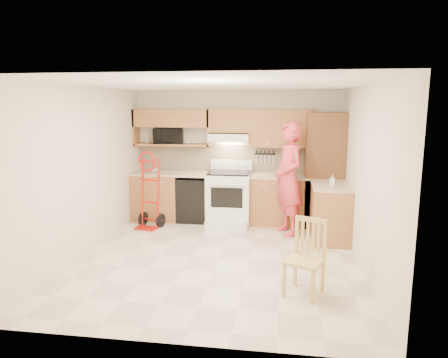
% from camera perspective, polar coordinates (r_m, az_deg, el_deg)
% --- Properties ---
extents(floor, '(4.00, 4.50, 0.02)m').
position_cam_1_polar(floor, '(6.17, -0.68, -11.02)').
color(floor, beige).
rests_on(floor, ground).
extents(ceiling, '(4.00, 4.50, 0.02)m').
position_cam_1_polar(ceiling, '(5.76, -0.73, 13.05)').
color(ceiling, white).
rests_on(ceiling, ground).
extents(wall_back, '(4.00, 0.02, 2.50)m').
position_cam_1_polar(wall_back, '(8.05, 1.81, 3.24)').
color(wall_back, beige).
rests_on(wall_back, ground).
extents(wall_front, '(4.00, 0.02, 2.50)m').
position_cam_1_polar(wall_front, '(3.67, -6.24, -5.22)').
color(wall_front, beige).
rests_on(wall_front, ground).
extents(wall_left, '(0.02, 4.50, 2.50)m').
position_cam_1_polar(wall_left, '(6.46, -18.61, 0.99)').
color(wall_left, beige).
rests_on(wall_left, ground).
extents(wall_right, '(0.02, 4.50, 2.50)m').
position_cam_1_polar(wall_right, '(5.87, 19.06, 0.09)').
color(wall_right, beige).
rests_on(wall_right, ground).
extents(backsplash, '(3.92, 0.03, 0.55)m').
position_cam_1_polar(backsplash, '(8.03, 1.78, 2.86)').
color(backsplash, beige).
rests_on(backsplash, wall_back).
extents(lower_cab_left, '(0.90, 0.60, 0.90)m').
position_cam_1_polar(lower_cab_left, '(8.21, -9.30, -2.43)').
color(lower_cab_left, '#AE7942').
rests_on(lower_cab_left, ground).
extents(dishwasher, '(0.60, 0.60, 0.85)m').
position_cam_1_polar(dishwasher, '(8.02, -4.17, -2.80)').
color(dishwasher, black).
rests_on(dishwasher, ground).
extents(lower_cab_right, '(1.14, 0.60, 0.90)m').
position_cam_1_polar(lower_cab_right, '(7.84, 7.56, -2.98)').
color(lower_cab_right, '#AE7942').
rests_on(lower_cab_right, ground).
extents(countertop_left, '(1.50, 0.63, 0.04)m').
position_cam_1_polar(countertop_left, '(8.04, -7.35, 0.77)').
color(countertop_left, '#C5B18D').
rests_on(countertop_left, lower_cab_left).
extents(countertop_right, '(1.14, 0.63, 0.04)m').
position_cam_1_polar(countertop_right, '(7.74, 7.64, 0.40)').
color(countertop_right, '#C5B18D').
rests_on(countertop_right, lower_cab_right).
extents(cab_return_right, '(0.60, 1.00, 0.90)m').
position_cam_1_polar(cab_return_right, '(7.10, 14.52, -4.60)').
color(cab_return_right, '#AE7942').
rests_on(cab_return_right, ground).
extents(countertop_return, '(0.63, 1.00, 0.04)m').
position_cam_1_polar(countertop_return, '(7.00, 14.69, -0.88)').
color(countertop_return, '#C5B18D').
rests_on(countertop_return, cab_return_right).
extents(pantry_tall, '(0.70, 0.60, 2.10)m').
position_cam_1_polar(pantry_tall, '(7.76, 13.73, 1.19)').
color(pantry_tall, brown).
rests_on(pantry_tall, ground).
extents(upper_cab_left, '(1.50, 0.33, 0.34)m').
position_cam_1_polar(upper_cab_left, '(8.06, -7.26, 8.37)').
color(upper_cab_left, '#AE7942').
rests_on(upper_cab_left, wall_back).
extents(upper_shelf_mw, '(1.50, 0.33, 0.04)m').
position_cam_1_polar(upper_shelf_mw, '(8.10, -7.18, 4.76)').
color(upper_shelf_mw, '#AE7942').
rests_on(upper_shelf_mw, wall_back).
extents(upper_cab_center, '(0.76, 0.33, 0.44)m').
position_cam_1_polar(upper_cab_center, '(7.84, 0.81, 8.11)').
color(upper_cab_center, '#AE7942').
rests_on(upper_cab_center, wall_back).
extents(upper_cab_right, '(1.14, 0.33, 0.70)m').
position_cam_1_polar(upper_cab_right, '(7.78, 7.81, 6.97)').
color(upper_cab_right, '#AE7942').
rests_on(upper_cab_right, wall_back).
extents(range_hood, '(0.76, 0.46, 0.14)m').
position_cam_1_polar(range_hood, '(7.79, 0.74, 5.82)').
color(range_hood, white).
rests_on(range_hood, wall_back).
extents(knife_strip, '(0.40, 0.05, 0.29)m').
position_cam_1_polar(knife_strip, '(7.96, 5.70, 3.03)').
color(knife_strip, black).
rests_on(knife_strip, backsplash).
extents(microwave, '(0.61, 0.45, 0.31)m').
position_cam_1_polar(microwave, '(8.10, -7.70, 6.00)').
color(microwave, black).
rests_on(microwave, upper_shelf_mw).
extents(range, '(0.80, 1.06, 1.18)m').
position_cam_1_polar(range, '(7.69, 0.67, -2.07)').
color(range, white).
rests_on(range, ground).
extents(person, '(0.72, 0.84, 1.96)m').
position_cam_1_polar(person, '(7.14, 8.97, 0.02)').
color(person, '#D83947').
rests_on(person, ground).
extents(hand_truck, '(0.59, 0.56, 1.27)m').
position_cam_1_polar(hand_truck, '(7.61, -10.50, -2.03)').
color(hand_truck, red).
rests_on(hand_truck, ground).
extents(dining_chair, '(0.55, 0.57, 0.90)m').
position_cam_1_polar(dining_chair, '(5.00, 11.09, -10.75)').
color(dining_chair, tan).
rests_on(dining_chair, ground).
extents(soap_bottle, '(0.10, 0.10, 0.18)m').
position_cam_1_polar(soap_bottle, '(6.88, 14.83, -0.14)').
color(soap_bottle, white).
rests_on(soap_bottle, countertop_return).
extents(bowl, '(0.25, 0.25, 0.05)m').
position_cam_1_polar(bowl, '(8.13, -9.74, 1.14)').
color(bowl, white).
rests_on(bowl, countertop_left).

